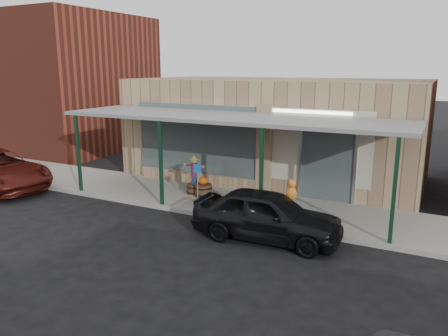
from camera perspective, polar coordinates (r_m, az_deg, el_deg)
The scene contains 9 objects.
ground at distance 12.43m, azimuth -6.93°, elevation -9.25°, with size 120.00×120.00×0.00m, color black.
sidewalk at distance 15.33m, azimuth 0.62°, elevation -4.49°, with size 40.00×3.20×0.15m, color gray.
storefront at distance 18.99m, azimuth 6.83°, elevation 5.09°, with size 12.00×6.25×4.20m.
awning at distance 14.68m, azimuth 0.58°, elevation 6.46°, with size 12.00×3.00×3.04m.
block_buildings_near at distance 19.24m, azimuth 13.76°, elevation 9.92°, with size 61.00×8.00×8.00m.
barrel_scarecrow at distance 16.02m, azimuth -3.91°, elevation -1.69°, with size 0.85×0.65×1.41m.
barrel_pumpkin at distance 15.76m, azimuth -2.73°, elevation -2.72°, with size 0.83×0.83×0.75m.
handicap_sign at distance 14.73m, azimuth -3.48°, elevation -1.39°, with size 0.28×0.04×1.37m.
parked_sedan at distance 12.18m, azimuth 5.65°, elevation -6.13°, with size 4.22×1.84×1.61m.
Camera 1 is at (6.53, -9.47, 4.70)m, focal length 35.00 mm.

